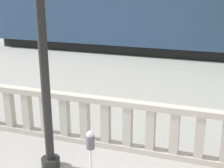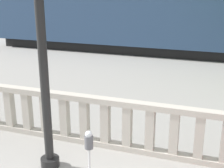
% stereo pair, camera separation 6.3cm
% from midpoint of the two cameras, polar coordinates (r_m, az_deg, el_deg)
% --- Properties ---
extents(balustrade, '(16.45, 0.24, 1.26)m').
position_cam_midpoint_polar(balustrade, '(7.30, 5.13, -7.97)').
color(balustrade, '#BCB5A8').
rests_on(balustrade, ground).
extents(lamppost, '(0.40, 0.40, 6.61)m').
position_cam_midpoint_polar(lamppost, '(6.11, -12.86, 13.63)').
color(lamppost, black).
rests_on(lamppost, ground).
extents(parking_meter, '(0.15, 0.15, 1.46)m').
position_cam_midpoint_polar(parking_meter, '(5.42, -3.90, -11.57)').
color(parking_meter, silver).
rests_on(parking_meter, ground).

